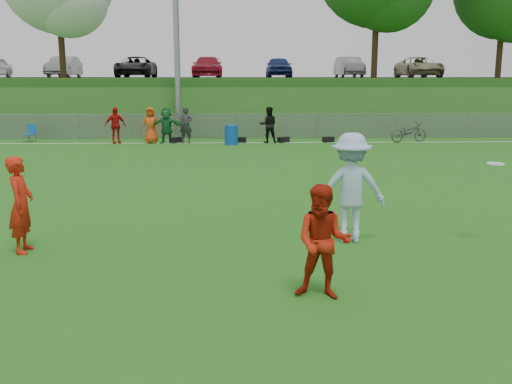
{
  "coord_description": "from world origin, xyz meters",
  "views": [
    {
      "loc": [
        -0.01,
        -9.02,
        2.95
      ],
      "look_at": [
        0.32,
        0.5,
        1.07
      ],
      "focal_mm": 40.0,
      "sensor_mm": 36.0,
      "label": 1
    }
  ],
  "objects_px": {
    "player_red_left": "(21,205)",
    "bicycle": "(409,132)",
    "player_red_center": "(323,242)",
    "frisbee": "(495,164)",
    "player_blue": "(351,188)",
    "recycling_bin": "(231,135)"
  },
  "relations": [
    {
      "from": "player_red_center",
      "to": "bicycle",
      "type": "distance_m",
      "value": 20.88
    },
    {
      "from": "frisbee",
      "to": "player_red_center",
      "type": "bearing_deg",
      "value": -143.75
    },
    {
      "from": "bicycle",
      "to": "frisbee",
      "type": "bearing_deg",
      "value": 153.33
    },
    {
      "from": "player_red_left",
      "to": "player_blue",
      "type": "relative_size",
      "value": 0.83
    },
    {
      "from": "player_red_left",
      "to": "frisbee",
      "type": "xyz_separation_m",
      "value": [
        8.35,
        0.25,
        0.63
      ]
    },
    {
      "from": "frisbee",
      "to": "player_blue",
      "type": "bearing_deg",
      "value": 174.87
    },
    {
      "from": "player_red_left",
      "to": "frisbee",
      "type": "bearing_deg",
      "value": -92.21
    },
    {
      "from": "bicycle",
      "to": "player_red_center",
      "type": "bearing_deg",
      "value": 145.44
    },
    {
      "from": "player_blue",
      "to": "frisbee",
      "type": "relative_size",
      "value": 6.72
    },
    {
      "from": "player_blue",
      "to": "recycling_bin",
      "type": "height_order",
      "value": "player_blue"
    },
    {
      "from": "player_red_left",
      "to": "bicycle",
      "type": "distance_m",
      "value": 21.08
    },
    {
      "from": "player_red_center",
      "to": "player_blue",
      "type": "distance_m",
      "value": 2.93
    },
    {
      "from": "player_red_center",
      "to": "player_blue",
      "type": "relative_size",
      "value": 0.79
    },
    {
      "from": "recycling_bin",
      "to": "player_red_left",
      "type": "bearing_deg",
      "value": -101.89
    },
    {
      "from": "player_blue",
      "to": "bicycle",
      "type": "distance_m",
      "value": 17.97
    },
    {
      "from": "recycling_bin",
      "to": "frisbee",
      "type": "bearing_deg",
      "value": -73.34
    },
    {
      "from": "player_red_left",
      "to": "bicycle",
      "type": "relative_size",
      "value": 0.9
    },
    {
      "from": "player_red_left",
      "to": "player_red_center",
      "type": "xyz_separation_m",
      "value": [
        4.88,
        -2.3,
        -0.05
      ]
    },
    {
      "from": "bicycle",
      "to": "player_blue",
      "type": "bearing_deg",
      "value": 145.19
    },
    {
      "from": "player_red_center",
      "to": "frisbee",
      "type": "distance_m",
      "value": 4.36
    },
    {
      "from": "player_blue",
      "to": "frisbee",
      "type": "bearing_deg",
      "value": 175.34
    },
    {
      "from": "recycling_bin",
      "to": "player_blue",
      "type": "bearing_deg",
      "value": -81.78
    }
  ]
}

